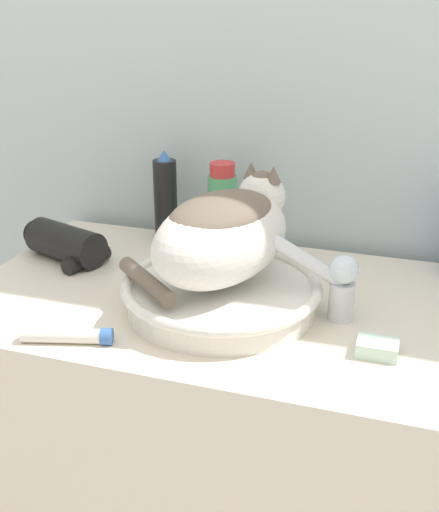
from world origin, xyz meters
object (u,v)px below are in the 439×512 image
hairspray_can_black (166,199)px  soap_bar (377,348)px  faucet (334,280)px  mouthwash_bottle (222,207)px  hair_dryer (66,244)px  cat (224,231)px  cream_tube (68,336)px

hairspray_can_black → soap_bar: 0.62m
faucet → mouthwash_bottle: bearing=-49.9°
hair_dryer → faucet: bearing=-170.2°
cat → hair_dryer: bearing=94.0°
cat → mouthwash_bottle: size_ratio=1.81×
cat → cream_tube: bearing=153.9°
hair_dryer → soap_bar: bearing=-177.4°
hairspray_can_black → soap_bar: hairspray_can_black is taller
hairspray_can_black → cream_tube: 0.48m
faucet → cream_tube: bearing=21.5°
hairspray_can_black → mouthwash_bottle: hairspray_can_black is taller
cat → hair_dryer: size_ratio=1.70×
mouthwash_bottle → hair_dryer: size_ratio=0.94×
cat → cream_tube: cat is taller
cat → cream_tube: size_ratio=2.29×
hairspray_can_black → mouthwash_bottle: size_ratio=1.09×
soap_bar → mouthwash_bottle: bearing=135.8°
cat → hairspray_can_black: bearing=58.2°
soap_bar → cream_tube: bearing=-166.4°
soap_bar → hair_dryer: bearing=164.3°
cat → cream_tube: 0.31m
cat → cream_tube: (-0.20, -0.20, -0.13)m
faucet → cat: bearing=-2.1°
cream_tube → hair_dryer: (-0.18, 0.30, 0.02)m
faucet → cream_tube: size_ratio=1.06×
hair_dryer → soap_bar: size_ratio=3.16×
faucet → hair_dryer: bearing=-15.8°
faucet → hairspray_can_black: (-0.41, 0.26, 0.02)m
soap_bar → faucet: bearing=131.3°
hairspray_can_black → mouthwash_bottle: (0.13, 0.00, -0.01)m
mouthwash_bottle → cream_tube: mouthwash_bottle is taller
soap_bar → cat: bearing=163.5°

